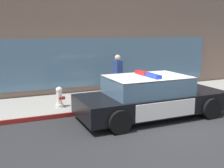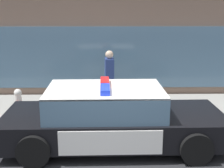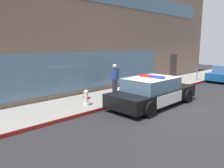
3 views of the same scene
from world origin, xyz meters
name	(u,v)px [view 2 (image 2 of 3)]	position (x,y,z in m)	size (l,w,h in m)	color
ground	(116,164)	(0.00, 0.00, 0.00)	(48.00, 48.00, 0.00)	#262628
sidewalk	(113,109)	(0.00, 3.34, 0.07)	(48.00, 2.79, 0.15)	gray
curb_red_paint	(114,126)	(0.00, 1.93, 0.08)	(28.80, 0.04, 0.14)	maroon
police_cruiser	(111,118)	(-0.08, 0.89, 0.68)	(4.98, 2.20, 1.49)	black
fire_hydrant	(19,102)	(-2.70, 2.75, 0.50)	(0.34, 0.39, 0.73)	silver
pedestrian_on_sidewalk	(109,78)	(-0.10, 3.50, 1.01)	(0.29, 0.42, 1.71)	#23232D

